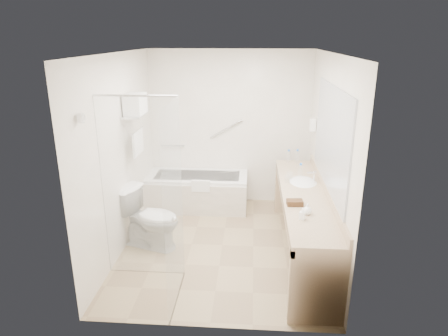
# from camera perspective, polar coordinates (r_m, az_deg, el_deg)

# --- Properties ---
(floor) EXTENTS (3.20, 3.20, 0.00)m
(floor) POSITION_cam_1_polar(r_m,az_deg,el_deg) (5.49, -0.23, -10.96)
(floor) COLOR #9E8862
(floor) RESTS_ON ground
(ceiling) EXTENTS (2.60, 3.20, 0.10)m
(ceiling) POSITION_cam_1_polar(r_m,az_deg,el_deg) (4.78, -0.27, 16.12)
(ceiling) COLOR white
(ceiling) RESTS_ON wall_back
(wall_back) EXTENTS (2.60, 0.10, 2.50)m
(wall_back) POSITION_cam_1_polar(r_m,az_deg,el_deg) (6.54, 0.83, 5.69)
(wall_back) COLOR silver
(wall_back) RESTS_ON ground
(wall_front) EXTENTS (2.60, 0.10, 2.50)m
(wall_front) POSITION_cam_1_polar(r_m,az_deg,el_deg) (3.50, -2.27, -5.96)
(wall_front) COLOR silver
(wall_front) RESTS_ON ground
(wall_left) EXTENTS (0.10, 3.20, 2.50)m
(wall_left) POSITION_cam_1_polar(r_m,az_deg,el_deg) (5.25, -14.54, 1.88)
(wall_left) COLOR silver
(wall_left) RESTS_ON ground
(wall_right) EXTENTS (0.10, 3.20, 2.50)m
(wall_right) POSITION_cam_1_polar(r_m,az_deg,el_deg) (5.07, 14.58, 1.27)
(wall_right) COLOR silver
(wall_right) RESTS_ON ground
(bathtub) EXTENTS (1.60, 0.73, 0.59)m
(bathtub) POSITION_cam_1_polar(r_m,az_deg,el_deg) (6.53, -3.78, -3.33)
(bathtub) COLOR white
(bathtub) RESTS_ON floor
(grab_bar_short) EXTENTS (0.40, 0.03, 0.03)m
(grab_bar_short) POSITION_cam_1_polar(r_m,az_deg,el_deg) (6.69, -7.36, 3.19)
(grab_bar_short) COLOR silver
(grab_bar_short) RESTS_ON wall_back
(grab_bar_long) EXTENTS (0.53, 0.03, 0.33)m
(grab_bar_long) POSITION_cam_1_polar(r_m,az_deg,el_deg) (6.50, 0.37, 5.62)
(grab_bar_long) COLOR silver
(grab_bar_long) RESTS_ON wall_back
(shower_enclosure) EXTENTS (0.96, 0.91, 2.11)m
(shower_enclosure) POSITION_cam_1_polar(r_m,az_deg,el_deg) (4.29, -9.66, -4.15)
(shower_enclosure) COLOR silver
(shower_enclosure) RESTS_ON floor
(towel_shelf) EXTENTS (0.24, 0.55, 0.81)m
(towel_shelf) POSITION_cam_1_polar(r_m,az_deg,el_deg) (5.42, -12.51, 8.03)
(towel_shelf) COLOR silver
(towel_shelf) RESTS_ON wall_left
(vanity_counter) EXTENTS (0.55, 2.70, 0.95)m
(vanity_counter) POSITION_cam_1_polar(r_m,az_deg,el_deg) (5.10, 11.25, -5.71)
(vanity_counter) COLOR tan
(vanity_counter) RESTS_ON floor
(sink) EXTENTS (0.40, 0.52, 0.14)m
(sink) POSITION_cam_1_polar(r_m,az_deg,el_deg) (5.40, 11.21, -2.24)
(sink) COLOR white
(sink) RESTS_ON vanity_counter
(faucet) EXTENTS (0.03, 0.03, 0.14)m
(faucet) POSITION_cam_1_polar(r_m,az_deg,el_deg) (5.38, 12.81, -1.17)
(faucet) COLOR silver
(faucet) RESTS_ON vanity_counter
(mirror) EXTENTS (0.02, 2.00, 1.20)m
(mirror) POSITION_cam_1_polar(r_m,az_deg,el_deg) (4.84, 15.04, 4.14)
(mirror) COLOR #A5A9B0
(mirror) RESTS_ON wall_right
(hairdryer_unit) EXTENTS (0.08, 0.10, 0.18)m
(hairdryer_unit) POSITION_cam_1_polar(r_m,az_deg,el_deg) (6.01, 12.57, 6.06)
(hairdryer_unit) COLOR white
(hairdryer_unit) RESTS_ON wall_right
(toilet) EXTENTS (0.91, 0.68, 0.80)m
(toilet) POSITION_cam_1_polar(r_m,az_deg,el_deg) (5.39, -10.49, -7.08)
(toilet) COLOR white
(toilet) RESTS_ON floor
(amenity_basket) EXTENTS (0.19, 0.13, 0.06)m
(amenity_basket) POSITION_cam_1_polar(r_m,az_deg,el_deg) (4.64, 10.07, -4.88)
(amenity_basket) COLOR #4E331C
(amenity_basket) RESTS_ON vanity_counter
(soap_bottle_a) EXTENTS (0.10, 0.14, 0.06)m
(soap_bottle_a) POSITION_cam_1_polar(r_m,az_deg,el_deg) (4.31, 11.09, -6.85)
(soap_bottle_a) COLOR white
(soap_bottle_a) RESTS_ON vanity_counter
(soap_bottle_b) EXTENTS (0.12, 0.14, 0.10)m
(soap_bottle_b) POSITION_cam_1_polar(r_m,az_deg,el_deg) (4.43, 11.82, -5.92)
(soap_bottle_b) COLOR white
(soap_bottle_b) RESTS_ON vanity_counter
(water_bottle_left) EXTENTS (0.06, 0.06, 0.21)m
(water_bottle_left) POSITION_cam_1_polar(r_m,az_deg,el_deg) (5.50, 10.87, -0.43)
(water_bottle_left) COLOR silver
(water_bottle_left) RESTS_ON vanity_counter
(water_bottle_mid) EXTENTS (0.06, 0.06, 0.21)m
(water_bottle_mid) POSITION_cam_1_polar(r_m,az_deg,el_deg) (6.16, 10.42, 1.64)
(water_bottle_mid) COLOR silver
(water_bottle_mid) RESTS_ON vanity_counter
(water_bottle_right) EXTENTS (0.06, 0.06, 0.20)m
(water_bottle_right) POSITION_cam_1_polar(r_m,az_deg,el_deg) (6.15, 9.20, 1.64)
(water_bottle_right) COLOR silver
(water_bottle_right) RESTS_ON vanity_counter
(drinking_glass_near) EXTENTS (0.09, 0.09, 0.10)m
(drinking_glass_near) POSITION_cam_1_polar(r_m,az_deg,el_deg) (5.33, 9.05, -1.51)
(drinking_glass_near) COLOR silver
(drinking_glass_near) RESTS_ON vanity_counter
(drinking_glass_far) EXTENTS (0.08, 0.08, 0.10)m
(drinking_glass_far) POSITION_cam_1_polar(r_m,az_deg,el_deg) (5.42, 9.40, -1.13)
(drinking_glass_far) COLOR silver
(drinking_glass_far) RESTS_ON vanity_counter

